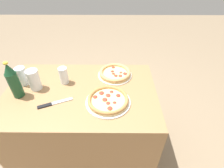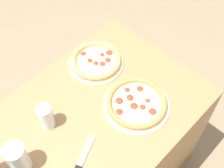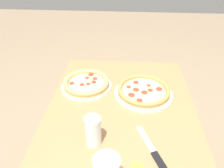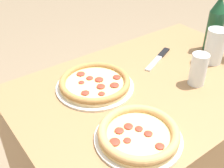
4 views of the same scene
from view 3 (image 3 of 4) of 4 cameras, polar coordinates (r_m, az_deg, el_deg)
pizza_veggie at (r=1.11m, az=8.24°, el=-1.80°), size 0.29×0.29×0.04m
pizza_pepperoni at (r=1.16m, az=-6.73°, el=0.21°), size 0.26×0.26×0.04m
glass_cola at (r=0.84m, az=-4.95°, el=-12.31°), size 0.06×0.06×0.13m
knife at (r=0.87m, az=10.48°, el=-16.56°), size 0.21×0.11×0.01m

